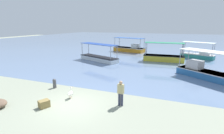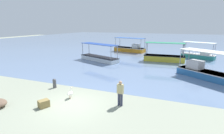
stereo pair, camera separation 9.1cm
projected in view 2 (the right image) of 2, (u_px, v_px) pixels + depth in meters
ground at (73, 105)px, 11.46m from camera, size 120.00×120.00×0.00m
harbor_water at (159, 41)px, 54.88m from camera, size 110.00×90.00×0.00m
fishing_boat_outer at (164, 57)px, 24.88m from camera, size 5.63×1.97×2.64m
fishing_boat_far_right at (130, 48)px, 33.53m from camera, size 6.30×3.29×2.62m
fishing_boat_near_right at (199, 55)px, 26.93m from camera, size 5.06×3.13×2.46m
fishing_boat_center at (205, 72)px, 17.19m from camera, size 5.56×4.68×2.67m
fishing_boat_far_left at (99, 57)px, 25.30m from camera, size 6.58×3.79×2.42m
pelican at (70, 93)px, 12.46m from camera, size 0.35×0.81×0.80m
mooring_bollard at (54, 83)px, 14.51m from camera, size 0.30×0.30×0.78m
fisherman_standing at (120, 93)px, 11.19m from camera, size 0.41×0.25×1.69m
cargo_crate at (44, 104)px, 11.14m from camera, size 0.71×0.78×0.47m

